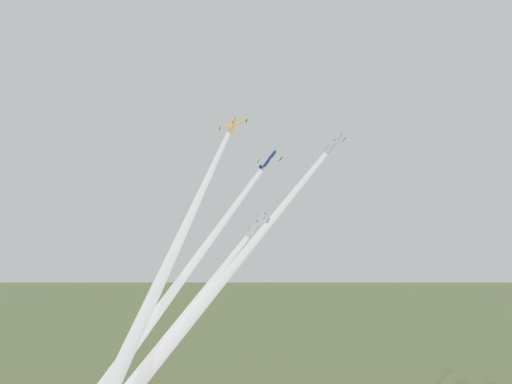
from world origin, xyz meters
The scene contains 8 objects.
plane_yellow centered at (-12.98, 1.14, 108.35)m, with size 7.32×7.27×1.15m, color #EFAF14, non-canonical shape.
smoke_trail_yellow centered at (-6.05, -22.46, 81.75)m, with size 2.72×2.72×66.05m, color white, non-canonical shape.
plane_navy centered at (-1.51, 0.06, 99.22)m, with size 7.25×7.20×1.14m, color #0D163A, non-canonical shape.
smoke_trail_navy centered at (-5.70, -26.40, 70.25)m, with size 2.72×2.72×72.52m, color white, non-canonical shape.
plane_silver_right centered at (13.44, 3.30, 102.04)m, with size 6.66×6.61×1.04m, color #B3B9C2, non-canonical shape.
smoke_trail_silver_right centered at (2.58, -21.68, 72.59)m, with size 2.72×2.72×73.83m, color white, non-canonical shape.
plane_silver_low centered at (4.23, -10.97, 84.96)m, with size 7.67×7.61×1.20m, color silver, non-canonical shape.
smoke_trail_silver_low centered at (-3.68, -33.50, 59.16)m, with size 2.72×2.72×63.89m, color white, non-canonical shape.
Camera 1 is at (85.01, -109.53, 84.41)m, focal length 45.00 mm.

